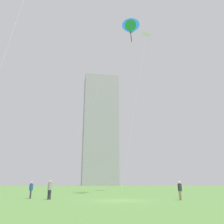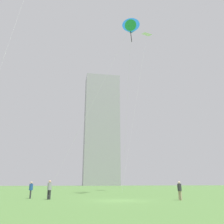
# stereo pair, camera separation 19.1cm
# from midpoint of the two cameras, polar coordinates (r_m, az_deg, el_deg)

# --- Properties ---
(ground) EXTENTS (280.00, 280.00, 0.00)m
(ground) POSITION_cam_midpoint_polar(r_m,az_deg,el_deg) (23.25, 1.87, -20.75)
(ground) COLOR #4C7538
(person_standing_0) EXTENTS (0.38, 0.38, 1.71)m
(person_standing_0) POSITION_cam_midpoint_polar(r_m,az_deg,el_deg) (27.51, -18.93, -17.24)
(person_standing_0) COLOR #2D2D33
(person_standing_0) RESTS_ON ground
(person_standing_1) EXTENTS (0.38, 0.38, 1.73)m
(person_standing_1) POSITION_cam_midpoint_polar(r_m,az_deg,el_deg) (24.53, 16.35, -17.58)
(person_standing_1) COLOR tan
(person_standing_1) RESTS_ON ground
(person_standing_2) EXTENTS (0.41, 0.41, 1.83)m
(person_standing_2) POSITION_cam_midpoint_polar(r_m,az_deg,el_deg) (25.46, -14.76, -17.51)
(person_standing_2) COLOR #2D2D33
(person_standing_2) RESTS_ON ground
(kite_flying_0) EXTENTS (8.82, 4.91, 34.89)m
(kite_flying_0) POSITION_cam_midpoint_polar(r_m,az_deg,el_deg) (57.06, 8.53, 17.99)
(kite_flying_0) COLOR silver
(kite_flying_0) RESTS_ON ground
(kite_flying_4) EXTENTS (12.30, 4.16, 26.88)m
(kite_flying_4) POSITION_cam_midpoint_polar(r_m,az_deg,el_deg) (40.34, 4.70, 20.03)
(kite_flying_4) COLOR silver
(kite_flying_4) RESTS_ON ground
(kite_flying_5) EXTENTS (3.87, 10.54, 30.63)m
(kite_flying_5) POSITION_cam_midpoint_polar(r_m,az_deg,el_deg) (46.24, 4.82, 19.46)
(kite_flying_5) COLOR silver
(kite_flying_5) RESTS_ON ground
(distant_highrise_1) EXTENTS (25.72, 18.43, 78.30)m
(distant_highrise_1) POSITION_cam_midpoint_polar(r_m,az_deg,el_deg) (169.07, -2.56, -4.07)
(distant_highrise_1) COLOR #939399
(distant_highrise_1) RESTS_ON ground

